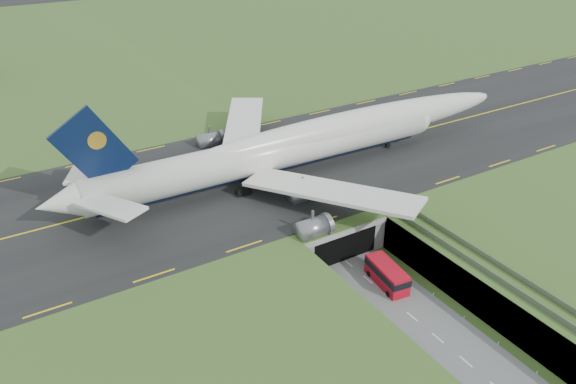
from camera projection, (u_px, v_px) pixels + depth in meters
ground at (376, 288)px, 85.05m from camera, size 900.00×900.00×0.00m
airfield_deck at (377, 271)px, 83.63m from camera, size 800.00×800.00×6.00m
trench_road at (410, 315)px, 79.36m from camera, size 12.00×75.00×0.20m
taxiway at (268, 170)px, 107.03m from camera, size 800.00×44.00×0.18m
tunnel_portal at (315, 220)px, 96.07m from camera, size 17.00×22.30×6.00m
guideway at (538, 306)px, 73.15m from camera, size 3.00×53.00×7.05m
jumbo_jet at (304, 144)px, 104.47m from camera, size 95.62×61.39×20.31m
shuttle_tram at (387, 275)px, 84.86m from camera, size 4.07×8.52×3.33m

